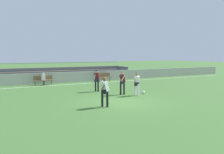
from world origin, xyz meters
TOP-DOWN VIEW (x-y plane):
  - ground_plane at (0.00, 0.00)m, footprint 160.00×160.00m
  - field_line_sideline at (0.00, 10.00)m, footprint 44.00×0.12m
  - sideline_wall at (0.00, 11.72)m, footprint 48.00×0.16m
  - bleacher_stand at (-0.27, 14.23)m, footprint 18.08×2.88m
  - bench_centre_sideline at (-2.36, 10.88)m, footprint 1.80×0.40m
  - bench_far_left at (4.18, 10.88)m, footprint 1.80×0.40m
  - spectator_seated at (-2.36, 10.76)m, footprint 0.36×0.42m
  - player_white_pressing_high at (2.19, 1.59)m, footprint 0.71×0.51m
  - player_dark_on_ball at (1.47, 2.40)m, footprint 0.44×0.50m
  - player_white_deep_cover at (-1.56, -0.64)m, footprint 0.69×0.48m
  - player_dark_challenging at (0.45, 4.64)m, footprint 0.64×0.49m
  - soccer_ball at (3.05, 1.92)m, footprint 0.22×0.22m

SIDE VIEW (x-z plane):
  - ground_plane at x=0.00m, z-range 0.00..0.00m
  - field_line_sideline at x=0.00m, z-range 0.00..0.01m
  - soccer_ball at x=3.05m, z-range 0.00..0.22m
  - bench_centre_sideline at x=-2.36m, z-range 0.10..1.00m
  - bench_far_left at x=4.18m, z-range 0.10..1.00m
  - sideline_wall at x=0.00m, z-range 0.00..1.11m
  - spectator_seated at x=-2.36m, z-range 0.10..1.31m
  - bleacher_stand at x=-0.27m, z-range -0.19..1.80m
  - player_white_pressing_high at x=2.19m, z-range 0.15..1.78m
  - player_white_deep_cover at x=-1.56m, z-range 0.16..1.84m
  - player_dark_challenging at x=0.45m, z-range 0.17..1.89m
  - player_dark_on_ball at x=1.47m, z-range 0.17..1.89m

